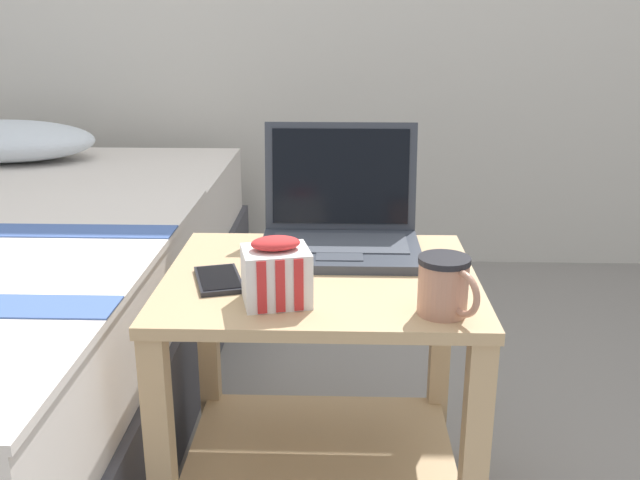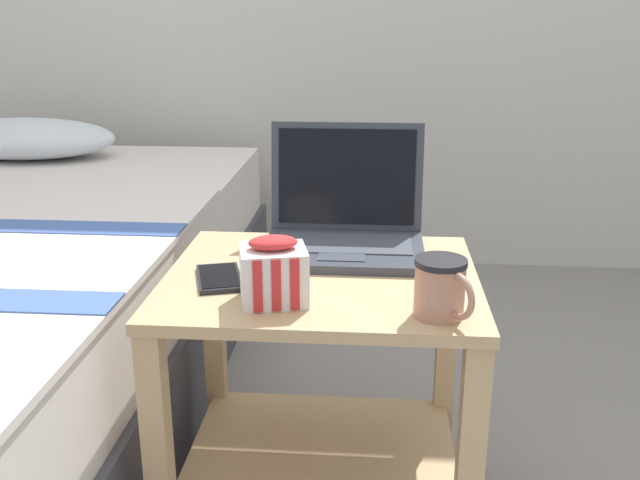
{
  "view_description": "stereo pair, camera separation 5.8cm",
  "coord_description": "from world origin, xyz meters",
  "px_view_note": "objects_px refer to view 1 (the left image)",
  "views": [
    {
      "loc": [
        0.04,
        -1.26,
        1.02
      ],
      "look_at": [
        0.0,
        -0.04,
        0.62
      ],
      "focal_mm": 40.0,
      "sensor_mm": 36.0,
      "label": 1
    },
    {
      "loc": [
        0.1,
        -1.26,
        1.02
      ],
      "look_at": [
        0.0,
        -0.04,
        0.62
      ],
      "focal_mm": 40.0,
      "sensor_mm": 36.0,
      "label": 2
    }
  ],
  "objects_px": {
    "snack_bag": "(276,273)",
    "laptop": "(340,225)",
    "mug_front_left": "(445,283)",
    "cell_phone": "(219,279)"
  },
  "relations": [
    {
      "from": "snack_bag",
      "to": "mug_front_left",
      "type": "bearing_deg",
      "value": -8.3
    },
    {
      "from": "laptop",
      "to": "mug_front_left",
      "type": "bearing_deg",
      "value": -62.92
    },
    {
      "from": "laptop",
      "to": "cell_phone",
      "type": "xyz_separation_m",
      "value": [
        -0.22,
        -0.2,
        -0.05
      ]
    },
    {
      "from": "mug_front_left",
      "to": "cell_phone",
      "type": "height_order",
      "value": "mug_front_left"
    },
    {
      "from": "laptop",
      "to": "snack_bag",
      "type": "relative_size",
      "value": 2.53
    },
    {
      "from": "laptop",
      "to": "snack_bag",
      "type": "distance_m",
      "value": 0.31
    },
    {
      "from": "snack_bag",
      "to": "cell_phone",
      "type": "height_order",
      "value": "snack_bag"
    },
    {
      "from": "laptop",
      "to": "snack_bag",
      "type": "height_order",
      "value": "laptop"
    },
    {
      "from": "mug_front_left",
      "to": "cell_phone",
      "type": "relative_size",
      "value": 0.76
    },
    {
      "from": "snack_bag",
      "to": "laptop",
      "type": "bearing_deg",
      "value": 70.28
    }
  ]
}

